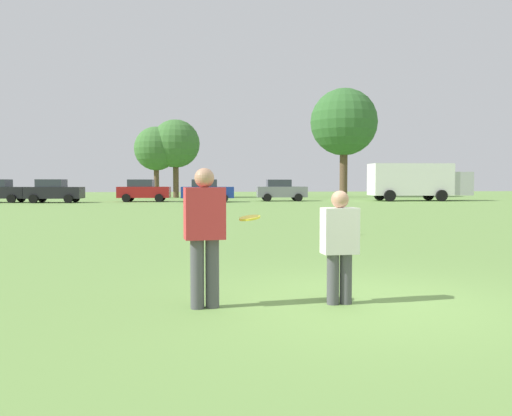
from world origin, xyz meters
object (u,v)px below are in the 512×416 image
at_px(player_defender, 340,241).
at_px(frisbee, 250,218).
at_px(parked_car_mid_left, 54,191).
at_px(parked_car_mid_right, 207,191).
at_px(parked_car_center, 144,190).
at_px(traffic_cone, 351,228).
at_px(parked_car_near_right, 281,190).
at_px(box_truck, 417,180).
at_px(player_thrower, 205,229).

distance_m(player_defender, frisbee, 1.20).
bearing_deg(parked_car_mid_left, player_defender, -70.99).
bearing_deg(parked_car_mid_right, parked_car_center, 164.62).
height_order(frisbee, traffic_cone, frisbee).
distance_m(traffic_cone, parked_car_mid_right, 27.23).
distance_m(frisbee, parked_car_center, 37.10).
xyz_separation_m(parked_car_near_right, box_truck, (11.67, -1.13, 0.83)).
distance_m(player_defender, parked_car_mid_left, 37.73).
bearing_deg(parked_car_near_right, player_defender, -99.12).
distance_m(player_thrower, traffic_cone, 9.67).
relative_size(player_thrower, parked_car_center, 0.41).
xyz_separation_m(player_thrower, frisbee, (0.57, 0.04, 0.14)).
bearing_deg(box_truck, parked_car_mid_left, -179.71).
bearing_deg(parked_car_mid_left, box_truck, 0.29).
bearing_deg(traffic_cone, player_thrower, -118.79).
height_order(player_thrower, box_truck, box_truck).
relative_size(player_thrower, parked_car_near_right, 0.41).
bearing_deg(traffic_cone, parked_car_mid_left, 119.19).
height_order(player_defender, parked_car_mid_right, parked_car_mid_right).
height_order(player_thrower, parked_car_mid_right, parked_car_mid_right).
bearing_deg(parked_car_near_right, parked_car_mid_left, -175.97).
relative_size(traffic_cone, parked_car_center, 0.11).
height_order(player_defender, parked_car_near_right, parked_car_near_right).
bearing_deg(player_thrower, parked_car_center, 95.90).
bearing_deg(box_truck, player_thrower, -118.36).
xyz_separation_m(traffic_cone, box_truck, (14.69, 27.36, 1.52)).
height_order(player_thrower, traffic_cone, player_thrower).
relative_size(traffic_cone, parked_car_near_right, 0.11).
height_order(parked_car_mid_right, box_truck, box_truck).
bearing_deg(frisbee, parked_car_near_right, 79.12).
relative_size(parked_car_mid_left, box_truck, 0.50).
distance_m(player_thrower, frisbee, 0.59).
bearing_deg(player_defender, traffic_cone, 71.04).
xyz_separation_m(player_defender, parked_car_mid_left, (-12.29, 35.67, 0.11)).
height_order(player_defender, parked_car_mid_left, parked_car_mid_left).
relative_size(frisbee, box_truck, 0.03).
bearing_deg(parked_car_mid_left, frisbee, -72.64).
height_order(traffic_cone, parked_car_mid_left, parked_car_mid_left).
bearing_deg(player_defender, box_truck, 63.84).
xyz_separation_m(parked_car_mid_left, parked_car_mid_right, (11.89, -0.19, 0.00)).
bearing_deg(player_thrower, parked_car_near_right, 78.28).
relative_size(parked_car_center, parked_car_mid_right, 1.00).
bearing_deg(parked_car_center, player_defender, -81.46).
relative_size(player_thrower, parked_car_mid_right, 0.41).
bearing_deg(parked_car_mid_left, player_thrower, -73.50).
xyz_separation_m(parked_car_center, parked_car_near_right, (11.47, 0.05, 0.00)).
relative_size(player_defender, traffic_cone, 3.06).
bearing_deg(parked_car_center, parked_car_mid_left, -169.68).
relative_size(player_thrower, traffic_cone, 3.65).
distance_m(parked_car_center, box_truck, 23.18).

